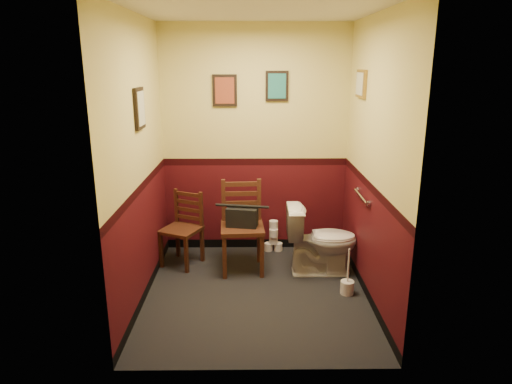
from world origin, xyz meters
TOP-DOWN VIEW (x-y plane):
  - floor at (0.00, 0.00)m, footprint 2.20×2.40m
  - ceiling at (0.00, 0.00)m, footprint 2.20×2.40m
  - wall_back at (0.00, 1.20)m, footprint 2.20×0.00m
  - wall_front at (0.00, -1.20)m, footprint 2.20×0.00m
  - wall_left at (-1.10, 0.00)m, footprint 0.00×2.40m
  - wall_right at (1.10, 0.00)m, footprint 0.00×2.40m
  - grab_bar at (1.07, 0.25)m, footprint 0.05×0.56m
  - framed_print_back_a at (-0.35, 1.18)m, footprint 0.28×0.04m
  - framed_print_back_b at (0.25, 1.18)m, footprint 0.26×0.04m
  - framed_print_left at (-1.08, 0.10)m, footprint 0.04×0.30m
  - framed_print_right at (1.08, 0.60)m, footprint 0.04×0.34m
  - toilet at (0.72, 0.48)m, footprint 0.78×0.44m
  - toilet_brush at (0.92, -0.02)m, footprint 0.14×0.14m
  - chair_left at (-0.83, 0.74)m, footprint 0.52×0.52m
  - chair_right at (-0.15, 0.60)m, footprint 0.50×0.50m
  - handbag at (-0.15, 0.55)m, footprint 0.36×0.22m
  - tp_stack at (0.22, 1.09)m, footprint 0.22×0.14m

SIDE VIEW (x-z plane):
  - floor at x=0.00m, z-range 0.00..0.00m
  - toilet_brush at x=0.92m, z-range -0.17..0.32m
  - tp_stack at x=0.22m, z-range -0.03..0.36m
  - toilet at x=0.72m, z-range 0.00..0.76m
  - chair_left at x=-0.83m, z-range 0.00..0.85m
  - chair_right at x=-0.15m, z-range 0.00..1.01m
  - handbag at x=-0.15m, z-range 0.51..0.76m
  - grab_bar at x=1.07m, z-range 0.92..0.98m
  - wall_back at x=0.00m, z-range 0.00..2.70m
  - wall_front at x=0.00m, z-range 0.00..2.70m
  - wall_left at x=-1.10m, z-range 0.00..2.70m
  - wall_right at x=1.10m, z-range 0.00..2.70m
  - framed_print_left at x=-1.08m, z-range 1.66..2.04m
  - framed_print_back_a at x=-0.35m, z-range 1.77..2.13m
  - framed_print_back_b at x=0.25m, z-range 1.83..2.17m
  - framed_print_right at x=1.08m, z-range 1.91..2.19m
  - ceiling at x=0.00m, z-range 2.70..2.70m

